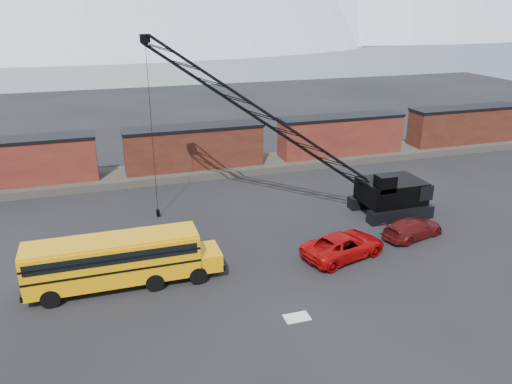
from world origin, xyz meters
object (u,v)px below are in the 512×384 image
maroon_suv (413,228)px  crawler_crane (268,119)px  school_bus (120,259)px  red_pickup (344,245)px

maroon_suv → crawler_crane: bearing=36.8°
crawler_crane → maroon_suv: bearing=-38.4°
school_bus → red_pickup: size_ratio=1.95×
school_bus → red_pickup: school_bus is taller
maroon_suv → crawler_crane: size_ratio=0.23×
school_bus → red_pickup: (14.47, -0.68, -0.96)m
school_bus → maroon_suv: bearing=1.4°
crawler_crane → red_pickup: bearing=-72.0°
crawler_crane → school_bus: bearing=-147.6°
school_bus → crawler_crane: size_ratio=0.54×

